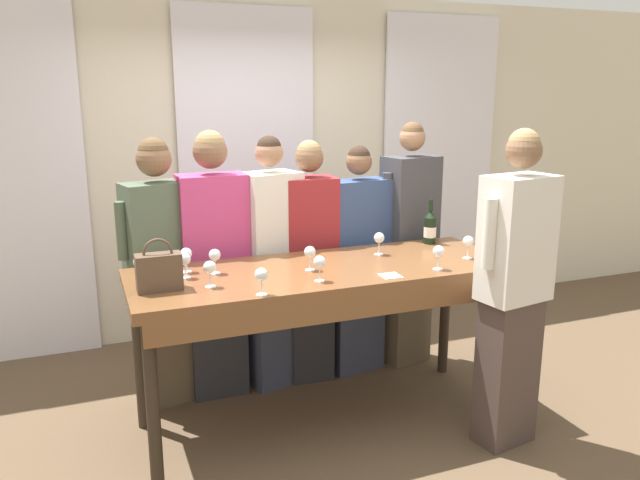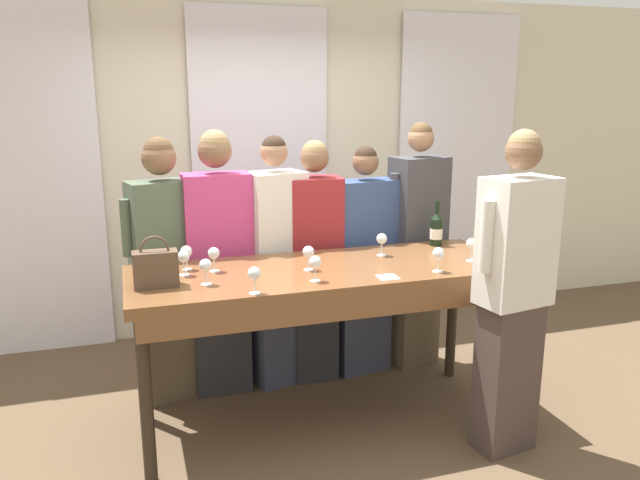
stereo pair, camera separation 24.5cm
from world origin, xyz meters
TOP-DOWN VIEW (x-y plane):
  - ground_plane at (0.00, 0.00)m, footprint 18.00×18.00m
  - wall_back at (0.00, 1.79)m, footprint 12.00×0.06m
  - curtain_panel_left at (-1.84, 1.73)m, footprint 1.14×0.03m
  - curtain_panel_center at (0.00, 1.73)m, footprint 1.14×0.03m
  - curtain_panel_right at (1.84, 1.73)m, footprint 1.14×0.03m
  - tasting_bar at (0.00, -0.02)m, footprint 2.30×0.82m
  - wine_bottle at (0.89, 0.30)m, footprint 0.08×0.08m
  - handbag at (-0.97, -0.08)m, footprint 0.24×0.11m
  - wine_glass_front_left at (0.91, -0.14)m, footprint 0.07×0.07m
  - wine_glass_front_mid at (0.60, -0.28)m, footprint 0.07×0.07m
  - wine_glass_front_right at (0.43, 0.15)m, footprint 0.07×0.07m
  - wine_glass_center_left at (-0.13, -0.25)m, footprint 0.07×0.07m
  - wine_glass_center_mid at (-0.49, -0.36)m, footprint 0.07×0.07m
  - wine_glass_center_right at (-0.10, -0.02)m, footprint 0.07×0.07m
  - wine_glass_back_left at (-0.71, -0.13)m, footprint 0.07×0.07m
  - wine_glass_back_mid at (-0.81, 0.08)m, footprint 0.07×0.07m
  - wine_glass_back_right at (-0.78, 0.20)m, footprint 0.07×0.07m
  - wine_glass_near_host at (-0.64, 0.11)m, footprint 0.07×0.07m
  - wine_glass_by_bottle at (-1.05, 0.11)m, footprint 0.07×0.07m
  - napkin at (0.28, -0.30)m, footprint 0.11×0.11m
  - guest_olive_jacket at (-0.89, 0.61)m, footprint 0.53×0.33m
  - guest_pink_top at (-0.54, 0.61)m, footprint 0.55×0.25m
  - guest_cream_sweater at (-0.15, 0.61)m, footprint 0.49×0.35m
  - guest_striped_shirt at (0.13, 0.61)m, footprint 0.47×0.29m
  - guest_navy_coat at (0.50, 0.61)m, footprint 0.57×0.27m
  - guest_beige_cap at (0.91, 0.61)m, footprint 0.50×0.31m
  - host_pouring at (0.90, -0.60)m, footprint 0.50×0.31m

SIDE VIEW (x-z plane):
  - ground_plane at x=0.00m, z-range 0.00..0.00m
  - guest_navy_coat at x=0.50m, z-range 0.01..1.67m
  - guest_striped_shirt at x=0.13m, z-range 0.02..1.73m
  - guest_cream_sweater at x=-0.15m, z-range 0.01..1.76m
  - tasting_bar at x=0.00m, z-range 0.40..1.41m
  - guest_olive_jacket at x=-0.89m, z-range 0.03..1.79m
  - guest_pink_top at x=-0.54m, z-range 0.03..1.82m
  - guest_beige_cap at x=0.91m, z-range 0.02..1.84m
  - host_pouring at x=0.90m, z-range 0.02..1.86m
  - napkin at x=0.28m, z-range 1.00..1.01m
  - handbag at x=-0.97m, z-range 0.97..1.25m
  - wine_glass_front_left at x=0.91m, z-range 1.04..1.18m
  - wine_glass_front_mid at x=0.60m, z-range 1.04..1.18m
  - wine_glass_front_right at x=0.43m, z-range 1.04..1.18m
  - wine_glass_center_left at x=-0.13m, z-range 1.04..1.18m
  - wine_glass_center_mid at x=-0.49m, z-range 1.04..1.18m
  - wine_glass_back_mid at x=-0.81m, z-range 1.04..1.18m
  - wine_glass_by_bottle at x=-1.05m, z-range 1.04..1.18m
  - wine_glass_center_right at x=-0.10m, z-range 1.04..1.18m
  - wine_glass_back_left at x=-0.71m, z-range 1.04..1.18m
  - wine_glass_back_right at x=-0.78m, z-range 1.04..1.18m
  - wine_glass_near_host at x=-0.64m, z-range 1.04..1.18m
  - wine_bottle at x=0.89m, z-range 0.96..1.27m
  - curtain_panel_left at x=-1.84m, z-range 0.00..2.69m
  - curtain_panel_center at x=0.00m, z-range 0.00..2.69m
  - curtain_panel_right at x=1.84m, z-range 0.00..2.69m
  - wall_back at x=0.00m, z-range 0.00..2.80m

